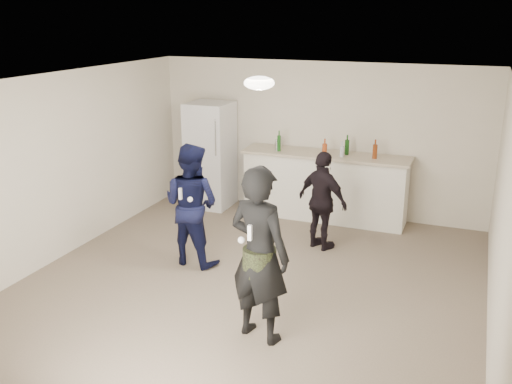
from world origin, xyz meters
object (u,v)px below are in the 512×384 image
at_px(spectator, 323,201).
at_px(shaker, 277,145).
at_px(fridge, 211,155).
at_px(counter, 324,188).
at_px(man, 191,204).
at_px(woman, 259,255).

bearing_deg(spectator, shaker, -22.05).
bearing_deg(spectator, fridge, -1.61).
bearing_deg(counter, fridge, -178.00).
xyz_separation_m(shaker, man, (-0.39, -2.27, -0.36)).
relative_size(fridge, spectator, 1.27).
xyz_separation_m(counter, shaker, (-0.80, -0.04, 0.65)).
bearing_deg(spectator, woman, 115.51).
bearing_deg(man, fridge, -63.12).
distance_m(shaker, man, 2.33).
distance_m(counter, man, 2.62).
distance_m(counter, spectator, 1.27).
height_order(fridge, woman, woman).
relative_size(fridge, man, 1.10).
bearing_deg(fridge, counter, 2.00).
xyz_separation_m(shaker, woman, (1.12, -3.68, -0.25)).
bearing_deg(shaker, counter, 2.98).
distance_m(man, spectator, 1.85).
bearing_deg(woman, spectator, -75.61).
relative_size(counter, spectator, 1.83).
xyz_separation_m(counter, spectator, (0.29, -1.22, 0.18)).
bearing_deg(woman, man, -29.14).
bearing_deg(shaker, woman, -73.05).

